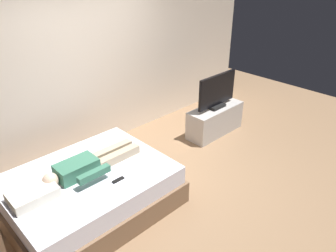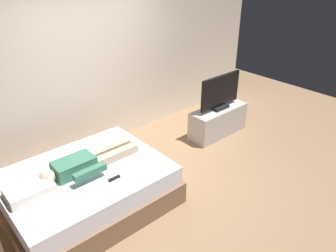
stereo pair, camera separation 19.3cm
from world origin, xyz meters
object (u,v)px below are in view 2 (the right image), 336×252
(pillow, at_px, (29,190))
(person, at_px, (85,163))
(tv_stand, at_px, (218,121))
(remote, at_px, (114,178))
(bed, at_px, (88,189))
(tv, at_px, (220,93))

(pillow, xyz_separation_m, person, (0.69, 0.04, 0.02))
(pillow, relative_size, tv_stand, 0.44)
(remote, bearing_deg, tv_stand, 12.56)
(bed, relative_size, tv, 2.22)
(bed, distance_m, pillow, 0.74)
(pillow, xyz_separation_m, tv_stand, (3.32, 0.19, -0.35))
(pillow, height_order, tv, tv)
(person, relative_size, tv, 1.43)
(person, bearing_deg, bed, -127.09)
(pillow, relative_size, tv, 0.55)
(pillow, bearing_deg, tv_stand, 3.21)
(person, bearing_deg, pillow, -176.82)
(tv_stand, height_order, tv, tv)
(tv_stand, bearing_deg, person, -176.78)
(bed, distance_m, tv_stand, 2.67)
(tv, bearing_deg, bed, -176.00)
(tv, bearing_deg, remote, -167.44)
(pillow, distance_m, person, 0.69)
(person, height_order, tv, tv)
(pillow, bearing_deg, person, 3.18)
(bed, xyz_separation_m, remote, (0.18, -0.37, 0.29))
(bed, height_order, tv, tv)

